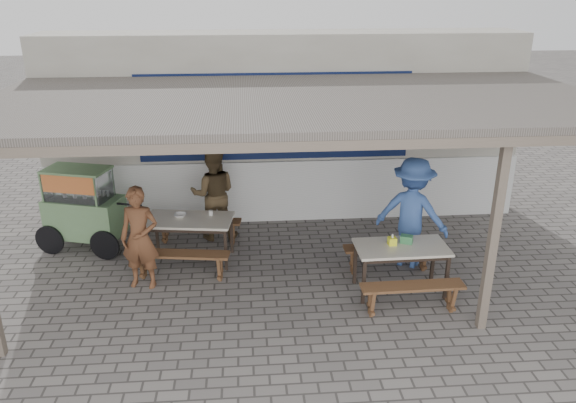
% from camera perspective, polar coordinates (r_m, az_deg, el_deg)
% --- Properties ---
extents(ground, '(60.00, 60.00, 0.00)m').
position_cam_1_polar(ground, '(8.40, 1.37, -9.88)').
color(ground, slate).
rests_on(ground, ground).
extents(back_wall, '(9.00, 1.28, 3.50)m').
position_cam_1_polar(back_wall, '(11.06, -0.47, 7.63)').
color(back_wall, beige).
rests_on(back_wall, ground).
extents(warung_roof, '(9.00, 4.21, 2.81)m').
position_cam_1_polar(warung_roof, '(8.24, 1.00, 9.88)').
color(warung_roof, '#5D5750').
rests_on(warung_roof, ground).
extents(table_left, '(1.51, 0.93, 0.75)m').
position_cam_1_polar(table_left, '(9.35, -10.05, -2.17)').
color(table_left, beige).
rests_on(table_left, ground).
extents(bench_left_street, '(1.54, 0.49, 0.45)m').
position_cam_1_polar(bench_left_street, '(8.93, -10.83, -5.79)').
color(bench_left_street, brown).
rests_on(bench_left_street, ground).
extents(bench_left_wall, '(1.54, 0.49, 0.45)m').
position_cam_1_polar(bench_left_wall, '(10.06, -9.11, -2.43)').
color(bench_left_wall, brown).
rests_on(bench_left_wall, ground).
extents(table_right, '(1.36, 0.73, 0.75)m').
position_cam_1_polar(table_right, '(8.46, 11.44, -4.94)').
color(table_right, beige).
rests_on(table_right, ground).
extents(bench_right_street, '(1.46, 0.31, 0.45)m').
position_cam_1_polar(bench_right_street, '(8.10, 12.50, -8.97)').
color(bench_right_street, brown).
rests_on(bench_right_street, ground).
extents(bench_right_wall, '(1.46, 0.31, 0.45)m').
position_cam_1_polar(bench_right_wall, '(9.13, 10.21, -5.12)').
color(bench_right_wall, brown).
rests_on(bench_right_wall, ground).
extents(vendor_cart, '(1.88, 1.06, 1.46)m').
position_cam_1_polar(vendor_cart, '(10.20, -20.14, -0.43)').
color(vendor_cart, '#638B5C').
rests_on(vendor_cart, ground).
extents(patron_street_side, '(0.64, 0.48, 1.60)m').
position_cam_1_polar(patron_street_side, '(8.67, -14.82, -3.62)').
color(patron_street_side, brown).
rests_on(patron_street_side, ground).
extents(patron_wall_side, '(0.83, 0.64, 1.70)m').
position_cam_1_polar(patron_wall_side, '(10.05, -7.57, 0.77)').
color(patron_wall_side, '#4D3D26').
rests_on(patron_wall_side, ground).
extents(patron_right_table, '(1.36, 1.18, 1.83)m').
position_cam_1_polar(patron_right_table, '(9.20, 12.48, -1.13)').
color(patron_right_table, '#3B5DA6').
rests_on(patron_right_table, ground).
extents(tissue_box, '(0.12, 0.12, 0.11)m').
position_cam_1_polar(tissue_box, '(8.41, 10.53, -3.98)').
color(tissue_box, yellow).
rests_on(tissue_box, table_right).
extents(donation_box, '(0.21, 0.18, 0.12)m').
position_cam_1_polar(donation_box, '(8.51, 11.95, -3.77)').
color(donation_box, '#357846').
rests_on(donation_box, table_right).
extents(condiment_jar, '(0.07, 0.07, 0.08)m').
position_cam_1_polar(condiment_jar, '(9.39, -7.85, -1.15)').
color(condiment_jar, silver).
rests_on(condiment_jar, table_left).
extents(condiment_bowl, '(0.21, 0.21, 0.05)m').
position_cam_1_polar(condiment_bowl, '(9.42, -10.89, -1.37)').
color(condiment_bowl, white).
rests_on(condiment_bowl, table_left).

